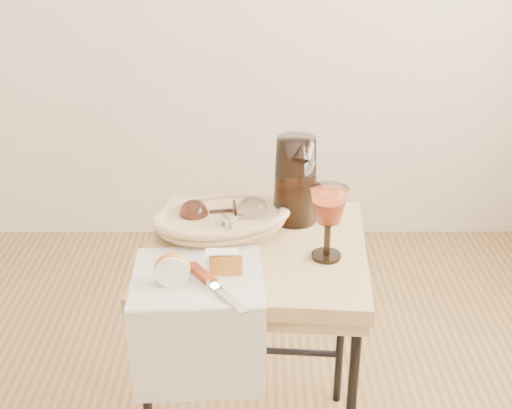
{
  "coord_description": "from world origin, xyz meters",
  "views": [
    {
      "loc": [
        0.43,
        -1.05,
        1.49
      ],
      "look_at": [
        0.44,
        0.39,
        0.81
      ],
      "focal_mm": 47.0,
      "sensor_mm": 36.0,
      "label": 1
    }
  ],
  "objects_px": {
    "wine_goblet": "(328,223)",
    "tea_towel": "(197,276)",
    "side_table": "(256,356)",
    "goblet_lying_a": "(211,212)",
    "apple_half": "(173,268)",
    "bread_basket": "(222,222)",
    "table_knife": "(214,285)",
    "goblet_lying_b": "(240,216)",
    "pitcher": "(295,180)"
  },
  "relations": [
    {
      "from": "tea_towel",
      "to": "goblet_lying_a",
      "type": "xyz_separation_m",
      "value": [
        0.02,
        0.24,
        0.05
      ]
    },
    {
      "from": "side_table",
      "to": "wine_goblet",
      "type": "distance_m",
      "value": 0.47
    },
    {
      "from": "tea_towel",
      "to": "table_knife",
      "type": "distance_m",
      "value": 0.07
    },
    {
      "from": "tea_towel",
      "to": "apple_half",
      "type": "distance_m",
      "value": 0.07
    },
    {
      "from": "bread_basket",
      "to": "table_knife",
      "type": "bearing_deg",
      "value": -108.1
    },
    {
      "from": "side_table",
      "to": "apple_half",
      "type": "relative_size",
      "value": 8.54
    },
    {
      "from": "pitcher",
      "to": "apple_half",
      "type": "bearing_deg",
      "value": -119.2
    },
    {
      "from": "goblet_lying_b",
      "to": "apple_half",
      "type": "height_order",
      "value": "goblet_lying_b"
    },
    {
      "from": "side_table",
      "to": "table_knife",
      "type": "distance_m",
      "value": 0.43
    },
    {
      "from": "pitcher",
      "to": "table_knife",
      "type": "relative_size",
      "value": 1.22
    },
    {
      "from": "apple_half",
      "to": "table_knife",
      "type": "relative_size",
      "value": 0.36
    },
    {
      "from": "goblet_lying_b",
      "to": "pitcher",
      "type": "distance_m",
      "value": 0.18
    },
    {
      "from": "side_table",
      "to": "goblet_lying_b",
      "type": "bearing_deg",
      "value": 128.22
    },
    {
      "from": "bread_basket",
      "to": "table_knife",
      "type": "distance_m",
      "value": 0.28
    },
    {
      "from": "bread_basket",
      "to": "wine_goblet",
      "type": "xyz_separation_m",
      "value": [
        0.26,
        -0.13,
        0.06
      ]
    },
    {
      "from": "tea_towel",
      "to": "goblet_lying_b",
      "type": "xyz_separation_m",
      "value": [
        0.09,
        0.21,
        0.05
      ]
    },
    {
      "from": "goblet_lying_b",
      "to": "bread_basket",
      "type": "bearing_deg",
      "value": 112.05
    },
    {
      "from": "tea_towel",
      "to": "apple_half",
      "type": "relative_size",
      "value": 3.68
    },
    {
      "from": "tea_towel",
      "to": "goblet_lying_a",
      "type": "distance_m",
      "value": 0.24
    },
    {
      "from": "wine_goblet",
      "to": "table_knife",
      "type": "height_order",
      "value": "wine_goblet"
    },
    {
      "from": "pitcher",
      "to": "table_knife",
      "type": "distance_m",
      "value": 0.41
    },
    {
      "from": "bread_basket",
      "to": "apple_half",
      "type": "height_order",
      "value": "apple_half"
    },
    {
      "from": "side_table",
      "to": "bread_basket",
      "type": "relative_size",
      "value": 2.17
    },
    {
      "from": "goblet_lying_b",
      "to": "side_table",
      "type": "bearing_deg",
      "value": -97.92
    },
    {
      "from": "goblet_lying_a",
      "to": "table_knife",
      "type": "distance_m",
      "value": 0.3
    },
    {
      "from": "tea_towel",
      "to": "bread_basket",
      "type": "relative_size",
      "value": 0.94
    },
    {
      "from": "apple_half",
      "to": "table_knife",
      "type": "bearing_deg",
      "value": -18.29
    },
    {
      "from": "goblet_lying_b",
      "to": "apple_half",
      "type": "distance_m",
      "value": 0.28
    },
    {
      "from": "goblet_lying_a",
      "to": "apple_half",
      "type": "bearing_deg",
      "value": 66.04
    },
    {
      "from": "bread_basket",
      "to": "side_table",
      "type": "bearing_deg",
      "value": -55.73
    },
    {
      "from": "goblet_lying_a",
      "to": "goblet_lying_b",
      "type": "relative_size",
      "value": 0.9
    },
    {
      "from": "bread_basket",
      "to": "goblet_lying_a",
      "type": "bearing_deg",
      "value": 136.39
    },
    {
      "from": "pitcher",
      "to": "tea_towel",
      "type": "bearing_deg",
      "value": -116.38
    },
    {
      "from": "wine_goblet",
      "to": "table_knife",
      "type": "bearing_deg",
      "value": -150.68
    },
    {
      "from": "side_table",
      "to": "table_knife",
      "type": "height_order",
      "value": "table_knife"
    },
    {
      "from": "goblet_lying_a",
      "to": "apple_half",
      "type": "xyz_separation_m",
      "value": [
        -0.07,
        -0.27,
        -0.01
      ]
    },
    {
      "from": "side_table",
      "to": "goblet_lying_a",
      "type": "relative_size",
      "value": 5.71
    },
    {
      "from": "bread_basket",
      "to": "goblet_lying_b",
      "type": "distance_m",
      "value": 0.06
    },
    {
      "from": "apple_half",
      "to": "bread_basket",
      "type": "bearing_deg",
      "value": 65.87
    },
    {
      "from": "tea_towel",
      "to": "goblet_lying_a",
      "type": "relative_size",
      "value": 2.46
    },
    {
      "from": "wine_goblet",
      "to": "table_knife",
      "type": "xyz_separation_m",
      "value": [
        -0.26,
        -0.15,
        -0.08
      ]
    },
    {
      "from": "pitcher",
      "to": "wine_goblet",
      "type": "relative_size",
      "value": 1.47
    },
    {
      "from": "wine_goblet",
      "to": "tea_towel",
      "type": "bearing_deg",
      "value": -163.23
    },
    {
      "from": "goblet_lying_a",
      "to": "table_knife",
      "type": "height_order",
      "value": "goblet_lying_a"
    },
    {
      "from": "pitcher",
      "to": "side_table",
      "type": "bearing_deg",
      "value": -113.95
    },
    {
      "from": "side_table",
      "to": "pitcher",
      "type": "bearing_deg",
      "value": 53.69
    },
    {
      "from": "goblet_lying_b",
      "to": "apple_half",
      "type": "xyz_separation_m",
      "value": [
        -0.14,
        -0.24,
        -0.01
      ]
    },
    {
      "from": "tea_towel",
      "to": "table_knife",
      "type": "height_order",
      "value": "table_knife"
    },
    {
      "from": "wine_goblet",
      "to": "table_knife",
      "type": "distance_m",
      "value": 0.31
    },
    {
      "from": "tea_towel",
      "to": "pitcher",
      "type": "distance_m",
      "value": 0.39
    }
  ]
}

